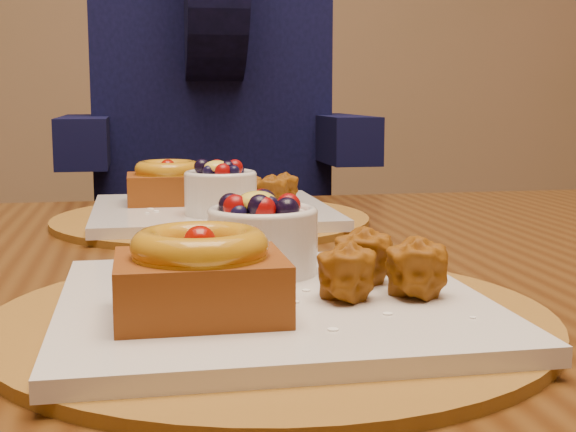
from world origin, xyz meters
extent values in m
cube|color=#3B1E0A|center=(-0.07, 0.03, 0.73)|extent=(1.60, 0.90, 0.04)
cylinder|color=brown|center=(-0.07, -0.19, 0.76)|extent=(0.38, 0.38, 0.01)
cube|color=silver|center=(-0.07, -0.19, 0.77)|extent=(0.28, 0.28, 0.01)
cube|color=#4E2707|center=(-0.12, -0.23, 0.79)|extent=(0.10, 0.08, 0.04)
torus|color=#A9640A|center=(-0.12, -0.23, 0.82)|extent=(0.08, 0.08, 0.02)
sphere|color=#850B02|center=(-0.12, -0.23, 0.82)|extent=(0.02, 0.02, 0.02)
sphere|color=#8A490A|center=(0.00, -0.17, 0.79)|extent=(0.04, 0.04, 0.04)
sphere|color=#8A490A|center=(-0.02, -0.21, 0.79)|extent=(0.04, 0.04, 0.04)
sphere|color=#8A490A|center=(0.02, -0.21, 0.79)|extent=(0.04, 0.04, 0.04)
cylinder|color=silver|center=(-0.06, -0.12, 0.80)|extent=(0.08, 0.08, 0.05)
torus|color=silver|center=(-0.06, -0.12, 0.82)|extent=(0.08, 0.08, 0.01)
ellipsoid|color=yellow|center=(-0.07, -0.12, 0.83)|extent=(0.03, 0.03, 0.02)
cylinder|color=brown|center=(-0.07, 0.25, 0.76)|extent=(0.38, 0.38, 0.01)
cube|color=silver|center=(-0.07, 0.25, 0.77)|extent=(0.28, 0.28, 0.01)
cube|color=#4E2707|center=(-0.12, 0.29, 0.79)|extent=(0.10, 0.08, 0.04)
torus|color=#A9640A|center=(-0.12, 0.29, 0.82)|extent=(0.08, 0.08, 0.02)
sphere|color=#850B02|center=(-0.12, 0.29, 0.82)|extent=(0.02, 0.02, 0.02)
sphere|color=#8A490A|center=(0.00, 0.23, 0.79)|extent=(0.04, 0.04, 0.04)
sphere|color=#8A490A|center=(-0.02, 0.27, 0.79)|extent=(0.04, 0.04, 0.04)
sphere|color=#8A490A|center=(0.02, 0.27, 0.79)|extent=(0.04, 0.04, 0.04)
cylinder|color=silver|center=(-0.06, 0.18, 0.80)|extent=(0.08, 0.08, 0.05)
torus|color=silver|center=(-0.06, 0.18, 0.82)|extent=(0.08, 0.08, 0.01)
ellipsoid|color=yellow|center=(-0.07, 0.18, 0.83)|extent=(0.03, 0.03, 0.02)
cube|color=black|center=(0.03, 0.71, 0.42)|extent=(0.53, 0.53, 0.04)
cylinder|color=black|center=(0.12, 0.94, 0.20)|extent=(0.03, 0.03, 0.40)
cube|color=black|center=(-0.04, 0.88, 0.63)|extent=(0.38, 0.19, 0.42)
cube|color=black|center=(-0.01, 0.90, 0.85)|extent=(0.45, 0.23, 0.64)
cube|color=black|center=(-0.25, 0.78, 0.83)|extent=(0.08, 0.32, 0.08)
cube|color=black|center=(0.22, 0.78, 0.83)|extent=(0.08, 0.32, 0.08)
camera|label=1|loc=(-0.16, -0.71, 0.91)|focal=50.00mm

